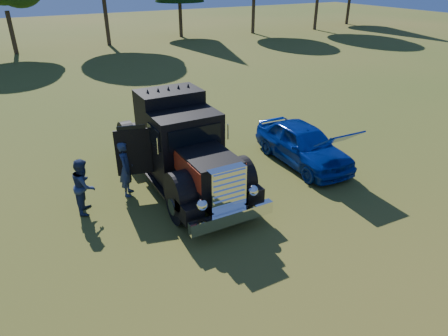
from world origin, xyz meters
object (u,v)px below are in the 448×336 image
diamond_t_truck (182,148)px  hotrod_coupe (303,144)px  spectator_near (126,168)px  spectator_far (84,186)px

diamond_t_truck → hotrod_coupe: 4.61m
spectator_near → spectator_far: spectator_near is taller
diamond_t_truck → spectator_near: bearing=174.5°
hotrod_coupe → spectator_near: (-6.36, 0.83, 0.17)m
diamond_t_truck → spectator_near: (-1.83, 0.18, -0.36)m
diamond_t_truck → spectator_near: diamond_t_truck is taller
hotrod_coupe → spectator_far: 7.74m
diamond_t_truck → hotrod_coupe: (4.53, -0.65, -0.53)m
diamond_t_truck → spectator_near: size_ratio=3.90×
spectator_near → diamond_t_truck: bearing=-69.3°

